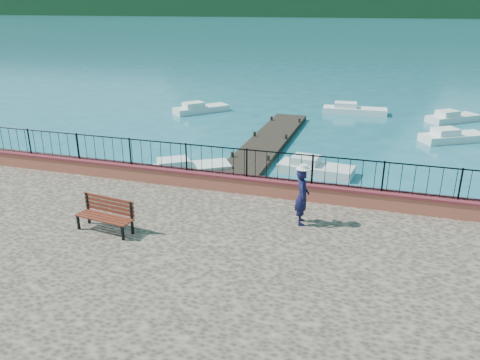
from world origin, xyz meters
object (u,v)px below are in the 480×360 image
Objects in this scene: person at (302,197)px; boat_0 at (187,166)px; boat_3 at (201,107)px; boat_1 at (316,166)px; boat_5 at (453,116)px; boat_4 at (355,108)px; park_bench at (106,221)px; boat_2 at (454,134)px.

person reaches higher than boat_0.
boat_0 is 0.99× the size of boat_3.
boat_5 is (7.07, 12.84, 0.00)m from boat_1.
boat_4 is (0.71, 13.30, 0.00)m from boat_1.
park_bench is 21.10m from boat_3.
boat_1 is at bearing 72.97° from park_bench.
park_bench reaches higher than boat_1.
boat_2 is (12.14, 9.54, 0.00)m from boat_0.
boat_0 is 1.10× the size of boat_5.
person is at bearing -108.52° from boat_3.
boat_0 is (-6.26, 5.91, -1.65)m from person.
boat_0 is at bearing -155.19° from boat_1.
boat_4 is at bearing 84.83° from park_bench.
boat_5 is (11.58, 22.72, -1.09)m from park_bench.
boat_0 and boat_4 have the same top height.
person is 0.50× the size of boat_1.
boat_3 is at bearing 149.02° from boat_5.
boat_4 is (5.22, 23.18, -1.09)m from park_bench.
park_bench is 0.41× the size of boat_4.
boat_0 is 13.04m from boat_3.
person is 21.60m from boat_5.
boat_0 is at bearing -172.39° from boat_2.
person reaches higher than park_bench.
boat_1 is 14.66m from boat_5.
boat_2 is 5.14m from boat_5.
boat_2 and boat_5 have the same top height.
park_bench is 8.21m from boat_0.
boat_3 is (-10.48, 18.25, -1.65)m from person.
boat_1 is 0.94× the size of boat_5.
park_bench is at bearing -155.83° from boat_5.
boat_3 is at bearing 112.06° from park_bench.
boat_5 is (0.51, 5.12, 0.00)m from boat_2.
boat_1 is at bearing -160.89° from boat_2.
boat_0 is 15.44m from boat_2.
boat_3 is (-5.29, 20.40, -1.09)m from park_bench.
boat_1 and boat_3 have the same top height.
boat_4 is 1.23× the size of boat_5.
boat_2 is at bearing -33.17° from person.
boat_0 is at bearing 34.31° from person.
boat_4 is (-5.85, 5.57, 0.00)m from boat_2.
park_bench reaches higher than boat_4.
person is at bearing -93.25° from boat_4.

